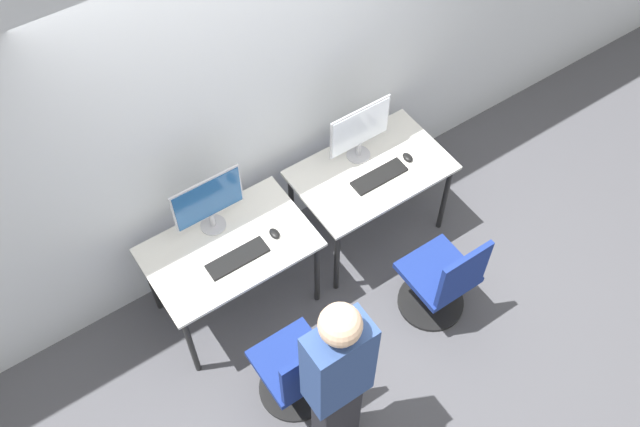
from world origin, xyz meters
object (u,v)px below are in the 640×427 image
Objects in this scene: mouse_right at (408,157)px; person_left at (338,380)px; office_chair_left at (298,372)px; keyboard_right at (379,176)px; mouse_left at (274,233)px; monitor_right at (360,130)px; keyboard_left at (238,258)px; office_chair_right at (442,282)px; monitor_left at (208,202)px.

person_left is at bearing -141.06° from mouse_right.
keyboard_right is at bearing 32.45° from office_chair_left.
mouse_left is 1.13m from mouse_right.
monitor_right is 1.18× the size of keyboard_right.
keyboard_left is at bearing -166.55° from monitor_right.
mouse_right is (0.27, 0.02, 0.01)m from keyboard_right.
keyboard_left is 0.25× the size of person_left.
mouse_left is at bearing 138.81° from office_chair_right.
monitor_left is at bearing 165.87° from keyboard_right.
office_chair_left is at bearing -139.79° from monitor_right.
monitor_left reaches higher than mouse_left.
mouse_right is (1.41, 1.14, -0.16)m from person_left.
person_left is 18.53× the size of mouse_right.
keyboard_left and keyboard_right have the same top height.
person_left is at bearing -89.44° from monitor_left.
monitor_right is 0.35m from keyboard_right.
office_chair_right is at bearing -32.16° from keyboard_left.
keyboard_right is (0.00, -0.25, -0.25)m from monitor_right.
mouse_left and mouse_right have the same top height.
office_chair_left is (-0.02, -0.72, -0.39)m from keyboard_left.
keyboard_right is 0.46× the size of office_chair_right.
monitor_right is at bearing 13.45° from keyboard_left.
person_left is (0.01, -1.41, -0.08)m from monitor_left.
mouse_left is at bearing -44.82° from monitor_left.
monitor_right reaches higher than office_chair_right.
office_chair_left is at bearing 95.94° from person_left.
keyboard_left is 1.15m from keyboard_right.
monitor_left is 1.18× the size of keyboard_right.
keyboard_right is (1.18, 0.75, 0.39)m from office_chair_left.
person_left is at bearing -104.16° from mouse_left.
mouse_left is 1.21m from office_chair_right.
mouse_right is at bearing 38.94° from person_left.
monitor_left is at bearing 90.00° from keyboard_left.
office_chair_right reaches higher than keyboard_right.
office_chair_left reaches higher than keyboard_right.
monitor_left is 1.21m from keyboard_right.
office_chair_right is at bearing -89.94° from monitor_right.
office_chair_left is 1.83× the size of monitor_right.
monitor_left is at bearing 177.84° from monitor_right.
keyboard_right is (1.14, 1.11, -0.17)m from person_left.
monitor_left is 1.41m from person_left.
office_chair_left is 9.85× the size of mouse_right.
keyboard_left is 1.42m from mouse_right.
person_left is (-0.28, -1.11, 0.16)m from mouse_left.
keyboard_right is at bearing 1.44° from keyboard_left.
office_chair_right is (0.00, -1.00, -0.63)m from monitor_right.
monitor_left is 1.47m from mouse_right.
person_left is 1.60m from keyboard_right.
mouse_left is (0.29, 0.03, 0.01)m from keyboard_left.
office_chair_left is at bearing -151.93° from mouse_right.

